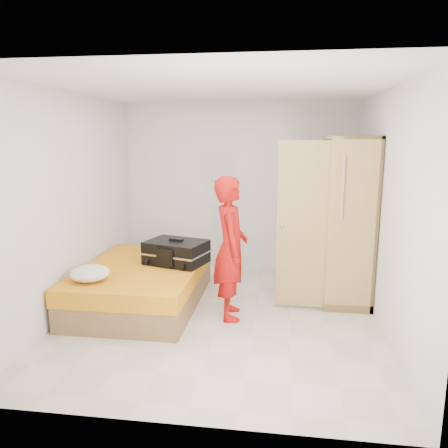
# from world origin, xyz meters

# --- Properties ---
(room) EXTENTS (4.00, 4.02, 2.60)m
(room) POSITION_xyz_m (0.00, 0.00, 1.30)
(room) COLOR beige
(room) RESTS_ON ground
(bed) EXTENTS (1.42, 2.02, 0.50)m
(bed) POSITION_xyz_m (-1.05, 0.26, 0.25)
(bed) COLOR olive
(bed) RESTS_ON ground
(wardrobe) EXTENTS (1.17, 1.20, 2.10)m
(wardrobe) POSITION_xyz_m (1.45, 0.86, 1.00)
(wardrobe) COLOR tan
(wardrobe) RESTS_ON ground
(person) EXTENTS (0.50, 0.66, 1.66)m
(person) POSITION_xyz_m (0.10, 0.03, 0.83)
(person) COLOR red
(person) RESTS_ON ground
(suitcase) EXTENTS (0.87, 0.73, 0.32)m
(suitcase) POSITION_xyz_m (-0.65, 0.44, 0.64)
(suitcase) COLOR black
(suitcase) RESTS_ON bed
(round_cushion) EXTENTS (0.44, 0.44, 0.17)m
(round_cushion) POSITION_xyz_m (-1.44, -0.36, 0.58)
(round_cushion) COLOR white
(round_cushion) RESTS_ON bed
(pillow) EXTENTS (0.56, 0.31, 0.10)m
(pillow) POSITION_xyz_m (-0.94, 1.11, 0.55)
(pillow) COLOR white
(pillow) RESTS_ON bed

